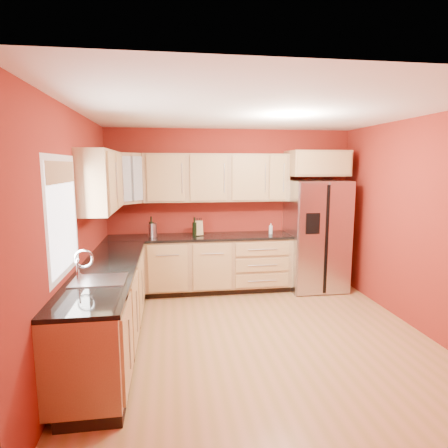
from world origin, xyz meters
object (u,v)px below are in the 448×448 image
(knife_block, at_px, (199,228))
(soap_dispenser, at_px, (271,229))
(canister_left, at_px, (153,230))
(wine_bottle_a, at_px, (151,227))
(refrigerator, at_px, (316,235))

(knife_block, distance_m, soap_dispenser, 1.16)
(canister_left, height_order, soap_dispenser, canister_left)
(wine_bottle_a, xyz_separation_m, knife_block, (0.73, 0.04, -0.05))
(refrigerator, relative_size, knife_block, 7.72)
(refrigerator, height_order, wine_bottle_a, refrigerator)
(knife_block, relative_size, soap_dispenser, 1.35)
(canister_left, bearing_deg, soap_dispenser, -0.64)
(canister_left, relative_size, wine_bottle_a, 0.66)
(refrigerator, xyz_separation_m, canister_left, (-2.62, 0.08, 0.14))
(canister_left, relative_size, knife_block, 0.92)
(wine_bottle_a, distance_m, knife_block, 0.74)
(soap_dispenser, bearing_deg, wine_bottle_a, 179.72)
(canister_left, height_order, knife_block, knife_block)
(refrigerator, xyz_separation_m, wine_bottle_a, (-2.64, 0.07, 0.19))
(soap_dispenser, bearing_deg, canister_left, 179.36)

